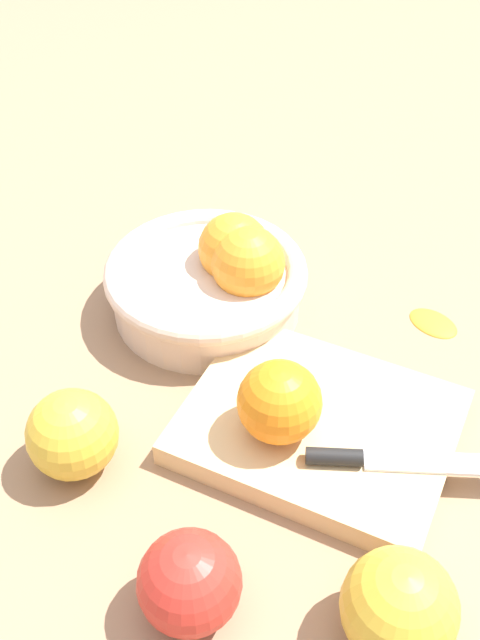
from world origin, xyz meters
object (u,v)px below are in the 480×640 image
object	(u,v)px
knife	(376,460)
apple_front_right	(189,582)
apple_front_right_2	(399,607)
orange_on_board	(279,402)
cutting_board	(318,426)
apple_front_left	(72,434)
bowl	(214,278)

from	to	relation	value
knife	apple_front_right	bearing A→B (deg)	-107.77
knife	apple_front_right_2	xyz separation A→B (m)	(0.07, -0.11, 0.01)
orange_on_board	apple_front_right_2	distance (m)	0.18
cutting_board	apple_front_left	bearing A→B (deg)	-136.67
cutting_board	apple_front_right_2	distance (m)	0.18
cutting_board	knife	size ratio (longest dim) A/B	1.59
bowl	knife	world-z (taller)	bowl
cutting_board	apple_front_right_2	size ratio (longest dim) A/B	2.83
bowl	cutting_board	world-z (taller)	bowl
apple_front_left	apple_front_right_2	xyz separation A→B (m)	(0.28, 0.02, 0.00)
bowl	apple_front_right_2	distance (m)	0.36
apple_front_left	bowl	bearing A→B (deg)	95.84
cutting_board	orange_on_board	size ratio (longest dim) A/B	3.23
cutting_board	apple_front_left	distance (m)	0.20
orange_on_board	knife	xyz separation A→B (m)	(0.08, 0.02, -0.03)
orange_on_board	apple_front_right	xyz separation A→B (m)	(0.03, -0.15, -0.02)
cutting_board	apple_front_left	size ratio (longest dim) A/B	3.00
cutting_board	apple_front_right	distance (m)	0.19
cutting_board	apple_front_right_2	bearing A→B (deg)	-42.76
orange_on_board	knife	bearing A→B (deg)	10.47
apple_front_left	apple_front_right	distance (m)	0.16
knife	apple_front_left	world-z (taller)	apple_front_left
bowl	knife	bearing A→B (deg)	-22.75
orange_on_board	apple_front_left	distance (m)	0.17
cutting_board	orange_on_board	distance (m)	0.06
apple_front_left	apple_front_right	world-z (taller)	apple_front_left
orange_on_board	knife	size ratio (longest dim) A/B	0.49
orange_on_board	apple_front_right	distance (m)	0.16
bowl	apple_front_left	bearing A→B (deg)	-84.16
cutting_board	knife	xyz separation A→B (m)	(0.06, -0.02, 0.02)
apple_front_right	apple_front_right_2	xyz separation A→B (m)	(0.12, 0.06, 0.00)
apple_front_right	apple_front_right_2	size ratio (longest dim) A/B	0.92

